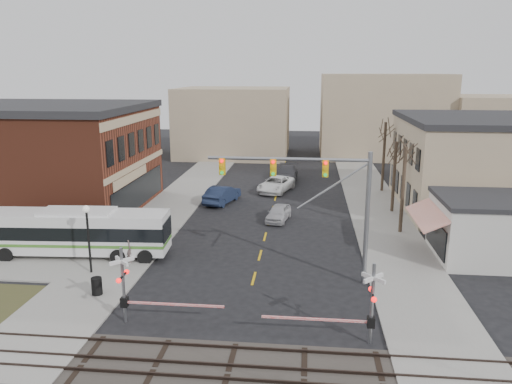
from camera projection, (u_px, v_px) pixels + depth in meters
ground at (250, 293)px, 28.75m from camera, size 160.00×160.00×0.00m
sidewalk_west at (178, 200)px, 49.03m from camera, size 5.00×60.00×0.12m
sidewalk_east at (374, 205)px, 47.10m from camera, size 5.00×60.00×0.12m
ballast_strip at (228, 374)px, 21.02m from camera, size 160.00×5.00×0.06m
rail_tracks at (228, 372)px, 21.00m from camera, size 160.00×3.91×0.14m
awning_shop at (499, 229)px, 33.38m from camera, size 9.74×6.20×4.30m
tree_east_a at (403, 190)px, 38.45m from camera, size 0.28×0.28×6.75m
tree_east_b at (394, 177)px, 44.28m from camera, size 0.28×0.28×6.30m
tree_east_c at (384, 157)px, 51.88m from camera, size 0.28×0.28×7.20m
transit_bus at (79, 232)px, 33.99m from camera, size 12.32×3.42×3.14m
traffic_signal_mast at (322, 190)px, 28.93m from camera, size 9.47×0.30×8.00m
rr_crossing_west at (132, 286)px, 24.90m from camera, size 5.60×1.36×4.00m
rr_crossing_east at (362, 304)px, 22.98m from camera, size 5.60×1.36×4.00m
street_lamp at (87, 225)px, 30.63m from camera, size 0.44×0.44×4.35m
trash_bin at (97, 286)px, 28.16m from camera, size 0.60×0.60×0.99m
car_a at (278, 213)px, 42.42m from camera, size 2.28×4.22×1.36m
car_b at (222, 194)px, 48.03m from camera, size 3.11×5.48×1.71m
car_c at (276, 184)px, 52.58m from camera, size 4.18×6.22×1.58m
car_d at (287, 174)px, 57.49m from camera, size 2.54×5.96×1.72m
pedestrian_near at (130, 247)px, 32.91m from camera, size 0.65×0.82×1.97m
pedestrian_far at (108, 230)px, 37.05m from camera, size 0.91×1.00×1.66m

